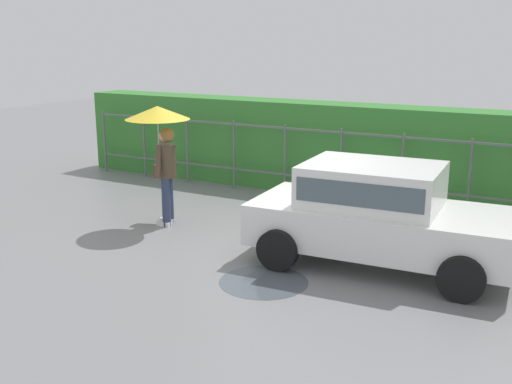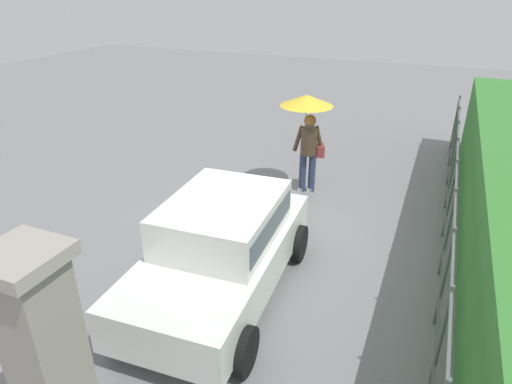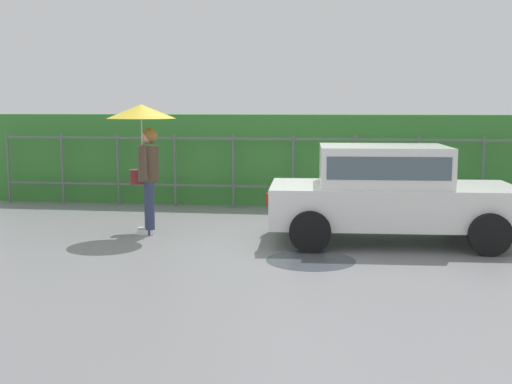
{
  "view_description": "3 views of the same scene",
  "coord_description": "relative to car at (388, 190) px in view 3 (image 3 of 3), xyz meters",
  "views": [
    {
      "loc": [
        4.11,
        -8.2,
        3.22
      ],
      "look_at": [
        -0.31,
        -0.14,
        0.89
      ],
      "focal_mm": 42.88,
      "sensor_mm": 36.0,
      "label": 1
    },
    {
      "loc": [
        6.36,
        2.6,
        4.22
      ],
      "look_at": [
        -0.09,
        -0.14,
        0.86
      ],
      "focal_mm": 31.26,
      "sensor_mm": 36.0,
      "label": 2
    },
    {
      "loc": [
        0.92,
        -9.88,
        2.07
      ],
      "look_at": [
        -0.49,
        0.21,
        0.71
      ],
      "focal_mm": 45.05,
      "sensor_mm": 36.0,
      "label": 3
    }
  ],
  "objects": [
    {
      "name": "puddle_near",
      "position": [
        -1.1,
        -1.4,
        -0.8
      ],
      "size": [
        1.22,
        1.22,
        0.0
      ],
      "primitive_type": "cylinder",
      "color": "#4C545B",
      "rests_on": "ground"
    },
    {
      "name": "hedge_row",
      "position": [
        -1.7,
        3.67,
        0.15
      ],
      "size": [
        13.29,
        0.9,
        1.9
      ],
      "primitive_type": "cube",
      "color": "#387F33",
      "rests_on": "ground"
    },
    {
      "name": "car",
      "position": [
        0.0,
        0.0,
        0.0
      ],
      "size": [
        3.82,
        2.04,
        1.48
      ],
      "rotation": [
        0.0,
        0.0,
        0.06
      ],
      "color": "white",
      "rests_on": "ground"
    },
    {
      "name": "ground_plane",
      "position": [
        -1.58,
        -0.04,
        -0.8
      ],
      "size": [
        40.0,
        40.0,
        0.0
      ],
      "primitive_type": "plane",
      "color": "slate"
    },
    {
      "name": "fence_section",
      "position": [
        -1.7,
        2.96,
        0.02
      ],
      "size": [
        12.34,
        0.05,
        1.5
      ],
      "color": "#59605B",
      "rests_on": "ground"
    },
    {
      "name": "pedestrian",
      "position": [
        -3.87,
        0.05,
        0.82
      ],
      "size": [
        1.1,
        1.1,
        2.1
      ],
      "rotation": [
        0.0,
        0.0,
        -2.77
      ],
      "color": "#2D3856",
      "rests_on": "ground"
    }
  ]
}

